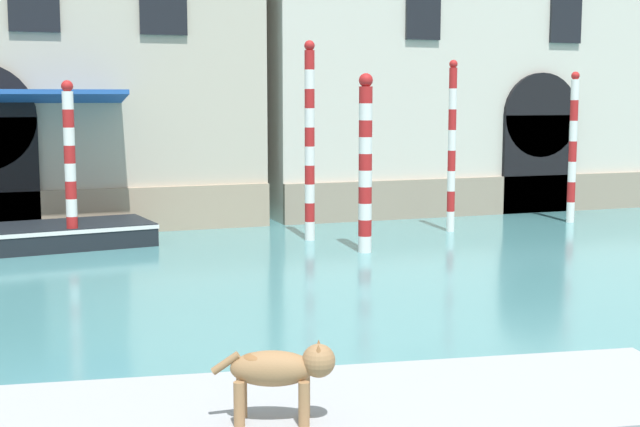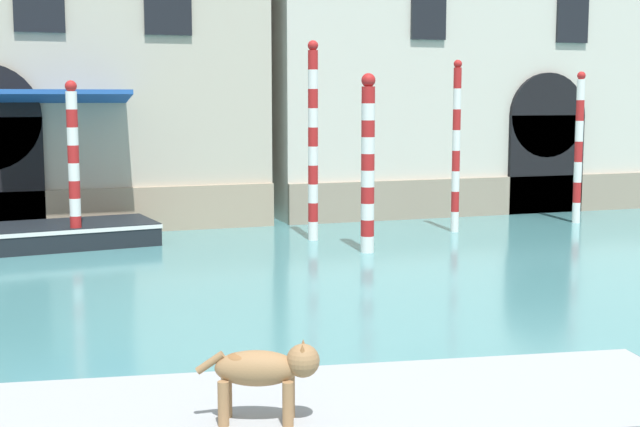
# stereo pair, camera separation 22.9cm
# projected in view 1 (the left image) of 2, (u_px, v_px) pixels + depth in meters

# --- Properties ---
(dog_on_deck) EXTENTS (0.94, 0.50, 0.65)m
(dog_on_deck) POSITION_uv_depth(u_px,v_px,m) (281.00, 370.00, 6.97)
(dog_on_deck) COLOR #997047
(dog_on_deck) RESTS_ON boat_foreground
(boat_moored_near_palazzo) EXTENTS (5.52, 2.51, 0.48)m
(boat_moored_near_palazzo) POSITION_uv_depth(u_px,v_px,m) (20.00, 237.00, 18.25)
(boat_moored_near_palazzo) COLOR black
(boat_moored_near_palazzo) RESTS_ON ground_plane
(mooring_pole_0) EXTENTS (0.19, 0.19, 3.95)m
(mooring_pole_0) POSITION_uv_depth(u_px,v_px,m) (452.00, 146.00, 20.47)
(mooring_pole_0) COLOR white
(mooring_pole_0) RESTS_ON ground_plane
(mooring_pole_1) EXTENTS (0.23, 0.23, 4.31)m
(mooring_pole_1) POSITION_uv_depth(u_px,v_px,m) (310.00, 141.00, 19.20)
(mooring_pole_1) COLOR white
(mooring_pole_1) RESTS_ON ground_plane
(mooring_pole_3) EXTENTS (0.23, 0.23, 3.44)m
(mooring_pole_3) POSITION_uv_depth(u_px,v_px,m) (70.00, 166.00, 17.82)
(mooring_pole_3) COLOR white
(mooring_pole_3) RESTS_ON ground_plane
(mooring_pole_4) EXTENTS (0.20, 0.20, 3.73)m
(mooring_pole_4) POSITION_uv_depth(u_px,v_px,m) (573.00, 147.00, 22.03)
(mooring_pole_4) COLOR white
(mooring_pole_4) RESTS_ON ground_plane
(mooring_pole_5) EXTENTS (0.28, 0.28, 3.58)m
(mooring_pole_5) POSITION_uv_depth(u_px,v_px,m) (365.00, 163.00, 17.73)
(mooring_pole_5) COLOR white
(mooring_pole_5) RESTS_ON ground_plane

